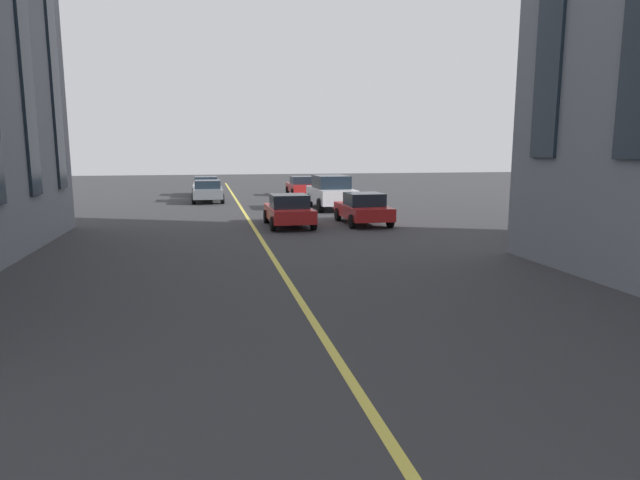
{
  "coord_description": "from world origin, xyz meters",
  "views": [
    {
      "loc": [
        4.29,
        1.94,
        3.25
      ],
      "look_at": [
        16.34,
        -0.6,
        1.21
      ],
      "focal_mm": 30.28,
      "sensor_mm": 36.0,
      "label": 1
    }
  ],
  "objects_px": {
    "car_white_parked_a": "(331,192)",
    "car_silver_far": "(206,186)",
    "car_red_near": "(301,186)",
    "car_grey_trailing": "(208,191)",
    "car_red_oncoming": "(363,208)",
    "car_red_parked_b": "(289,210)"
  },
  "relations": [
    {
      "from": "car_grey_trailing",
      "to": "car_silver_far",
      "type": "relative_size",
      "value": 1.0
    },
    {
      "from": "car_silver_far",
      "to": "car_red_parked_b",
      "type": "relative_size",
      "value": 1.13
    },
    {
      "from": "car_grey_trailing",
      "to": "car_red_near",
      "type": "relative_size",
      "value": 1.13
    },
    {
      "from": "car_silver_far",
      "to": "car_white_parked_a",
      "type": "bearing_deg",
      "value": -147.98
    },
    {
      "from": "car_white_parked_a",
      "to": "car_silver_far",
      "type": "bearing_deg",
      "value": 32.02
    },
    {
      "from": "car_white_parked_a",
      "to": "car_grey_trailing",
      "type": "relative_size",
      "value": 1.07
    },
    {
      "from": "car_silver_far",
      "to": "car_red_oncoming",
      "type": "bearing_deg",
      "value": -158.48
    },
    {
      "from": "car_red_near",
      "to": "car_white_parked_a",
      "type": "bearing_deg",
      "value": 180.0
    },
    {
      "from": "car_red_parked_b",
      "to": "car_red_oncoming",
      "type": "bearing_deg",
      "value": -88.78
    },
    {
      "from": "car_grey_trailing",
      "to": "car_red_parked_b",
      "type": "distance_m",
      "value": 12.83
    },
    {
      "from": "car_red_parked_b",
      "to": "car_red_near",
      "type": "bearing_deg",
      "value": -11.87
    },
    {
      "from": "car_silver_far",
      "to": "car_red_near",
      "type": "distance_m",
      "value": 6.98
    },
    {
      "from": "car_grey_trailing",
      "to": "car_red_oncoming",
      "type": "height_order",
      "value": "car_red_oncoming"
    },
    {
      "from": "car_silver_far",
      "to": "car_red_oncoming",
      "type": "distance_m",
      "value": 18.65
    },
    {
      "from": "car_silver_far",
      "to": "car_red_oncoming",
      "type": "height_order",
      "value": "car_red_oncoming"
    },
    {
      "from": "car_red_near",
      "to": "car_red_parked_b",
      "type": "xyz_separation_m",
      "value": [
        -16.01,
        3.37,
        0.0
      ]
    },
    {
      "from": "car_red_parked_b",
      "to": "car_grey_trailing",
      "type": "bearing_deg",
      "value": 15.26
    },
    {
      "from": "car_white_parked_a",
      "to": "car_red_near",
      "type": "relative_size",
      "value": 1.21
    },
    {
      "from": "car_grey_trailing",
      "to": "car_silver_far",
      "type": "xyz_separation_m",
      "value": [
        5.05,
        0.1,
        0.0
      ]
    },
    {
      "from": "car_grey_trailing",
      "to": "car_red_parked_b",
      "type": "height_order",
      "value": "car_red_parked_b"
    },
    {
      "from": "car_grey_trailing",
      "to": "car_white_parked_a",
      "type": "bearing_deg",
      "value": -131.16
    },
    {
      "from": "car_grey_trailing",
      "to": "car_red_parked_b",
      "type": "bearing_deg",
      "value": -164.74
    }
  ]
}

